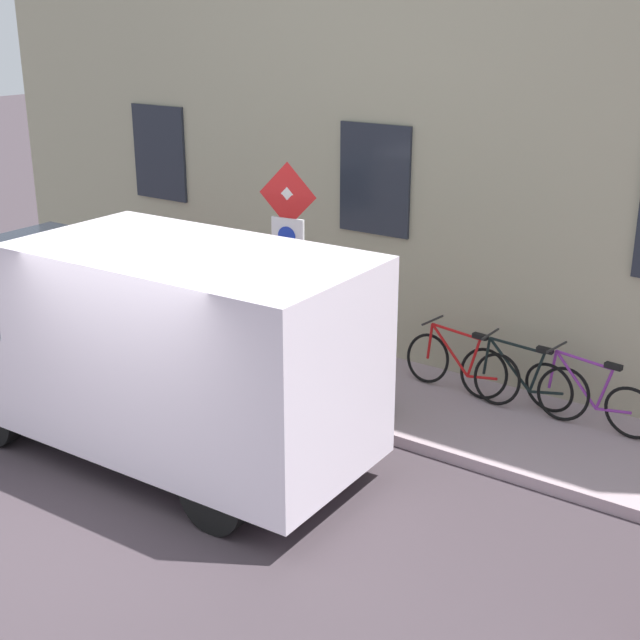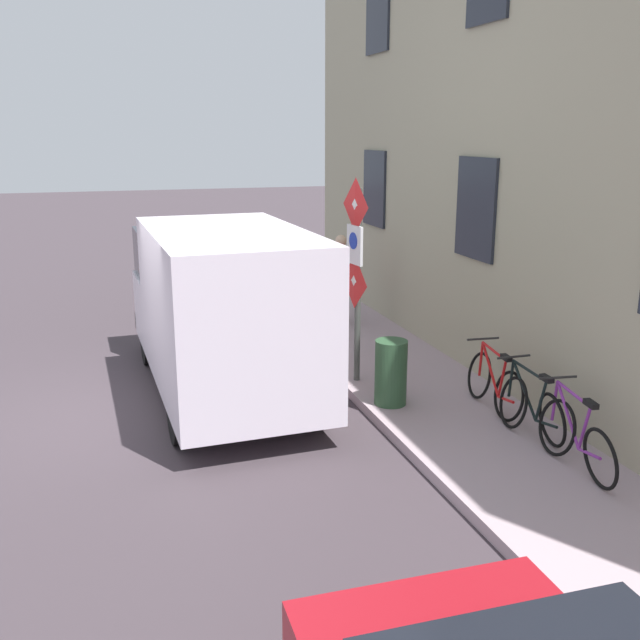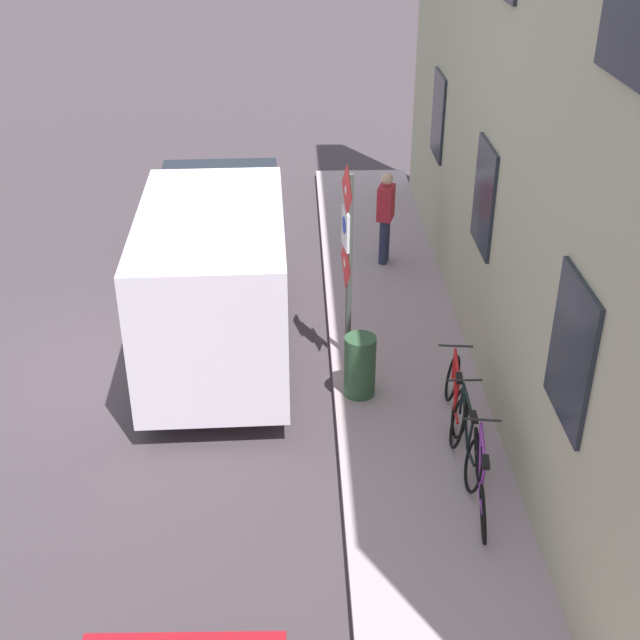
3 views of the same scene
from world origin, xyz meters
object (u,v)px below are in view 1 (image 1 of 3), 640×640
(sign_post_stacked, at_px, (289,258))
(delivery_van, at_px, (154,345))
(bicycle_red, at_px, (461,365))
(pedestrian, at_px, (156,268))
(bicycle_purple, at_px, (589,397))
(bicycle_black, at_px, (522,380))
(litter_bin, at_px, (366,378))

(sign_post_stacked, relative_size, delivery_van, 0.53)
(bicycle_red, bearing_deg, pedestrian, 11.15)
(bicycle_purple, xyz_separation_m, pedestrian, (-0.45, 6.69, 0.56))
(bicycle_black, height_order, pedestrian, pedestrian)
(delivery_van, xyz_separation_m, bicycle_purple, (3.26, -3.84, -0.82))
(bicycle_red, bearing_deg, bicycle_black, -173.97)
(bicycle_black, distance_m, bicycle_red, 0.84)
(bicycle_red, distance_m, litter_bin, 1.39)
(bicycle_purple, bearing_deg, bicycle_black, 7.75)
(sign_post_stacked, relative_size, pedestrian, 1.67)
(sign_post_stacked, relative_size, bicycle_black, 1.68)
(delivery_van, distance_m, bicycle_black, 4.51)
(pedestrian, bearing_deg, bicycle_red, -67.62)
(bicycle_red, relative_size, litter_bin, 1.91)
(delivery_van, xyz_separation_m, litter_bin, (2.05, -1.49, -0.74))
(litter_bin, bearing_deg, pedestrian, 79.95)
(bicycle_purple, relative_size, bicycle_red, 0.99)
(sign_post_stacked, distance_m, bicycle_purple, 3.95)
(bicycle_black, height_order, litter_bin, litter_bin)
(delivery_van, relative_size, bicycle_purple, 3.15)
(bicycle_purple, distance_m, bicycle_black, 0.84)
(bicycle_purple, height_order, bicycle_red, same)
(bicycle_black, bearing_deg, sign_post_stacked, 28.89)
(delivery_van, height_order, bicycle_purple, delivery_van)
(sign_post_stacked, height_order, bicycle_black, sign_post_stacked)
(sign_post_stacked, distance_m, pedestrian, 3.52)
(bicycle_black, xyz_separation_m, bicycle_red, (0.00, 0.84, 0.00))
(bicycle_black, distance_m, litter_bin, 1.94)
(pedestrian, relative_size, litter_bin, 1.91)
(pedestrian, bearing_deg, sign_post_stacked, -88.30)
(bicycle_purple, relative_size, pedestrian, 0.99)
(delivery_van, xyz_separation_m, bicycle_red, (3.26, -2.17, -0.82))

